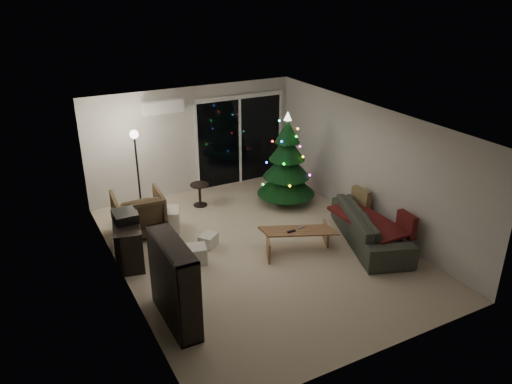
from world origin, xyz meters
TOP-DOWN VIEW (x-y plane):
  - room at (0.46, 1.49)m, footprint 6.50×7.51m
  - bookshelf at (-2.25, -1.28)m, footprint 0.66×1.36m
  - media_cabinet at (-2.25, 0.82)m, footprint 0.70×1.31m
  - stereo at (-2.25, 0.82)m, footprint 0.39×0.47m
  - armchair at (-1.80, 1.71)m, footprint 1.00×1.02m
  - ottoman at (-1.27, 1.57)m, footprint 0.65×0.65m
  - cardboard_box_a at (-1.26, 0.13)m, footprint 0.52×0.44m
  - cardboard_box_b at (-0.79, 0.56)m, footprint 0.44×0.43m
  - side_table at (-0.23, 2.36)m, footprint 0.55×0.55m
  - floor_lamp at (-1.55, 2.46)m, footprint 0.30×0.30m
  - sofa at (2.05, -0.76)m, footprint 1.62×2.47m
  - sofa_throw at (1.95, -0.76)m, footprint 0.72×1.66m
  - cushion_a at (2.30, -0.11)m, footprint 0.17×0.45m
  - cushion_b at (2.30, -1.41)m, footprint 0.16×0.45m
  - coffee_table at (0.64, -0.36)m, footprint 1.41×0.97m
  - remote_a at (0.49, -0.36)m, footprint 0.17×0.05m
  - remote_b at (0.74, -0.31)m, footprint 0.16×0.09m
  - christmas_tree at (1.55, 1.59)m, footprint 1.33×1.33m

SIDE VIEW (x-z plane):
  - cardboard_box_b at x=-0.79m, z-range 0.00..0.25m
  - cardboard_box_a at x=-1.26m, z-range 0.00..0.32m
  - coffee_table at x=0.64m, z-range 0.00..0.42m
  - ottoman at x=-1.27m, z-range 0.00..0.46m
  - side_table at x=-0.23m, z-range 0.00..0.52m
  - sofa at x=2.05m, z-range 0.00..0.67m
  - media_cabinet at x=-2.25m, z-range 0.00..0.78m
  - remote_a at x=0.49m, z-range 0.42..0.44m
  - remote_b at x=0.74m, z-range 0.42..0.44m
  - armchair at x=-1.80m, z-range 0.00..0.88m
  - sofa_throw at x=1.95m, z-range 0.46..0.51m
  - cushion_a at x=2.30m, z-range 0.39..0.83m
  - cushion_b at x=2.30m, z-range 0.39..0.83m
  - bookshelf at x=-2.25m, z-range 0.00..1.32m
  - stereo at x=-2.25m, z-range 0.78..0.94m
  - floor_lamp at x=-1.55m, z-range 0.00..1.86m
  - room at x=0.46m, z-range -0.28..2.32m
  - christmas_tree at x=1.55m, z-range 0.00..2.11m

